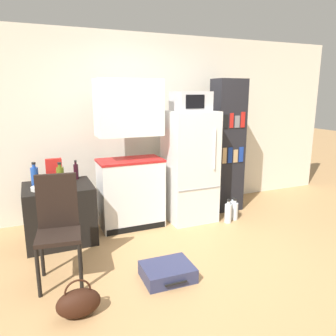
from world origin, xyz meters
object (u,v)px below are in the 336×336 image
Objects in this scene: microwave at (191,101)px; bottle_olive_oil at (60,176)px; side_table at (60,213)px; bottle_blue_soda at (35,176)px; water_bottle_middle at (234,211)px; kitchen_hutch at (130,160)px; suitcase_large_flat at (167,272)px; cereal_box at (54,171)px; handbag at (79,303)px; chair at (58,220)px; bowl at (38,189)px; bookshelf at (227,146)px; bottle_wine_dark at (76,171)px; refrigerator at (190,166)px; water_bottle_front at (233,208)px; water_bottle_back at (228,213)px.

bottle_olive_oil is at bearing -178.66° from microwave.
bottle_blue_soda is at bearing 161.94° from side_table.
side_table is 2.23m from microwave.
microwave is 1.68m from water_bottle_middle.
kitchen_hutch reaches higher than suitcase_large_flat.
side_table is at bearing -178.86° from microwave.
cereal_box is (-0.06, 0.17, 0.03)m from bottle_olive_oil.
side_table is 0.53m from cereal_box.
suitcase_large_flat is 0.92m from handbag.
kitchen_hutch is 1.89× the size of chair.
chair is at bearing -79.27° from bowl.
bookshelf is 0.98m from water_bottle_middle.
suitcase_large_flat is (0.63, -1.54, -0.74)m from bottle_wine_dark.
bowl is at bearing 98.54° from handbag.
bottle_blue_soda is (-2.03, 0.04, 0.05)m from refrigerator.
bottle_blue_soda is at bearing 175.05° from water_bottle_front.
bottle_olive_oil is at bearing -71.26° from cereal_box.
suitcase_large_flat is (0.84, -1.31, -0.75)m from bottle_olive_oil.
water_bottle_back is (2.45, -0.20, -0.58)m from bowl.
bottle_blue_soda is (-0.28, 0.08, 0.00)m from bottle_olive_oil.
microwave is 1.88× the size of bottle_wine_dark.
bottle_blue_soda reaches higher than water_bottle_middle.
bottle_wine_dark is at bearing 15.94° from bottle_blue_soda.
bottle_blue_soda is 1.01m from chair.
refrigerator is 0.91m from microwave.
side_table is 1.74× the size of microwave.
handbag is (-0.01, -1.55, -0.23)m from side_table.
water_bottle_front is (2.64, -0.03, -0.60)m from bowl.
water_bottle_back is (-0.15, -0.06, 0.01)m from water_bottle_middle.
handbag is 2.55m from water_bottle_back.
chair reaches higher than cereal_box.
handbag is at bearing -90.30° from side_table.
cereal_box is 0.29× the size of chair.
bottle_blue_soda is 1.94m from suitcase_large_flat.
microwave is at bearing 163.41° from water_bottle_front.
microwave is at bearing -104.79° from refrigerator.
bottle_wine_dark is 2.30m from water_bottle_front.
bottle_blue_soda is 2.76m from water_bottle_front.
bottle_olive_oil reaches higher than side_table.
handbag is 1.23× the size of water_bottle_front.
bottle_olive_oil is (-0.90, -0.12, -0.09)m from kitchen_hutch.
chair is at bearing -165.66° from water_bottle_middle.
microwave is at bearing 140.26° from water_bottle_back.
bottle_olive_oil is (-1.75, -0.04, 0.05)m from refrigerator.
water_bottle_front is (2.17, -0.37, -0.69)m from bottle_wine_dark.
water_bottle_middle is (2.45, 0.63, -0.48)m from chair.
kitchen_hutch reaches higher than chair.
bowl is 0.79m from chair.
water_bottle_back is at bearing -15.48° from bottle_wine_dark.
refrigerator is at bearing 41.48° from handbag.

